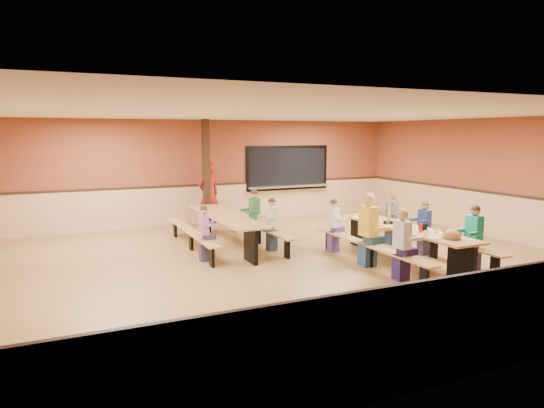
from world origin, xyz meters
name	(u,v)px	position (x,y,z in m)	size (l,w,h in m)	color
ground	(281,264)	(0.00, 0.00, 0.00)	(12.00, 12.00, 0.00)	brown
room_envelope	(281,230)	(0.00, 0.00, 0.69)	(12.04, 10.04, 3.02)	brown
kitchen_pass_through	(288,170)	(2.60, 4.96, 1.49)	(2.78, 0.28, 1.38)	black
structural_post	(206,174)	(-0.20, 4.40, 1.50)	(0.18, 0.18, 3.00)	black
cafeteria_table_main	(403,237)	(2.32, -0.91, 0.53)	(1.91, 3.70, 0.74)	#BB864A
cafeteria_table_second	(226,224)	(-0.51, 1.91, 0.53)	(1.91, 3.70, 0.74)	#BB864A
seated_child_white_left	(402,245)	(1.50, -1.86, 0.63)	(0.40, 0.32, 1.26)	silver
seated_adult_yellow	(368,230)	(1.50, -0.84, 0.71)	(0.47, 0.39, 1.43)	yellow
seated_child_grey_left	(333,226)	(1.50, 0.44, 0.58)	(0.34, 0.28, 1.16)	silver
seated_child_teal_right	(474,238)	(3.15, -1.93, 0.63)	(0.39, 0.32, 1.25)	#14977D
seated_child_navy_right	(424,228)	(3.15, -0.58, 0.57)	(0.34, 0.28, 1.15)	navy
seated_child_char_right	(391,220)	(3.15, 0.53, 0.57)	(0.34, 0.27, 1.14)	#4B4D54
seated_child_purple_sec	(204,234)	(-1.33, 0.86, 0.57)	(0.33, 0.27, 1.13)	#926099
seated_child_green_sec	(254,216)	(0.32, 2.16, 0.62)	(0.39, 0.32, 1.25)	#2D6934
seated_child_tan_sec	(272,225)	(0.32, 1.14, 0.58)	(0.35, 0.29, 1.17)	beige
standing_woman	(209,194)	(-0.10, 4.53, 0.91)	(0.66, 0.43, 1.81)	#B11D14
punch_pitcher	(372,214)	(2.29, 0.13, 0.85)	(0.16, 0.16, 0.22)	red
chip_bowl	(452,235)	(2.34, -2.18, 0.81)	(0.32, 0.32, 0.15)	orange
napkin_dispenser	(423,227)	(2.41, -1.37, 0.80)	(0.10, 0.14, 0.13)	black
condiment_mustard	(405,225)	(2.13, -1.18, 0.82)	(0.06, 0.06, 0.17)	yellow
condiment_ketchup	(421,228)	(2.23, -1.51, 0.82)	(0.06, 0.06, 0.17)	#B2140F
table_paddle	(389,217)	(2.22, -0.55, 0.88)	(0.16, 0.16, 0.56)	black
place_settings	(404,224)	(2.32, -0.91, 0.80)	(0.65, 3.30, 0.11)	beige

